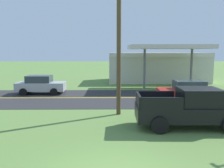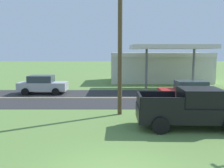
{
  "view_description": "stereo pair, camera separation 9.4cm",
  "coord_description": "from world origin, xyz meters",
  "px_view_note": "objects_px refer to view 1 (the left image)",
  "views": [
    {
      "loc": [
        -0.17,
        -6.61,
        3.73
      ],
      "look_at": [
        0.0,
        8.0,
        1.8
      ],
      "focal_mm": 39.4,
      "sensor_mm": 36.0,
      "label": 1
    },
    {
      "loc": [
        -0.07,
        -6.61,
        3.73
      ],
      "look_at": [
        0.0,
        8.0,
        1.8
      ],
      "focal_mm": 39.4,
      "sensor_mm": 36.0,
      "label": 2
    }
  ],
  "objects_px": {
    "gas_station": "(157,66)",
    "pickup_black_parked_on_lawn": "(190,108)",
    "utility_pole": "(119,37)",
    "car_red_mid_lane": "(187,92)",
    "car_silver_near_lane": "(41,85)"
  },
  "relations": [
    {
      "from": "gas_station",
      "to": "pickup_black_parked_on_lawn",
      "type": "relative_size",
      "value": 2.29
    },
    {
      "from": "utility_pole",
      "to": "car_red_mid_lane",
      "type": "height_order",
      "value": "utility_pole"
    },
    {
      "from": "car_red_mid_lane",
      "to": "pickup_black_parked_on_lawn",
      "type": "bearing_deg",
      "value": -106.27
    },
    {
      "from": "utility_pole",
      "to": "car_silver_near_lane",
      "type": "distance_m",
      "value": 10.5
    },
    {
      "from": "utility_pole",
      "to": "pickup_black_parked_on_lawn",
      "type": "height_order",
      "value": "utility_pole"
    },
    {
      "from": "car_red_mid_lane",
      "to": "car_silver_near_lane",
      "type": "bearing_deg",
      "value": 161.24
    },
    {
      "from": "pickup_black_parked_on_lawn",
      "to": "car_silver_near_lane",
      "type": "xyz_separation_m",
      "value": [
        -10.07,
        9.85,
        -0.13
      ]
    },
    {
      "from": "car_silver_near_lane",
      "to": "utility_pole",
      "type": "bearing_deg",
      "value": -47.43
    },
    {
      "from": "utility_pole",
      "to": "car_red_mid_lane",
      "type": "bearing_deg",
      "value": 32.05
    },
    {
      "from": "pickup_black_parked_on_lawn",
      "to": "car_silver_near_lane",
      "type": "height_order",
      "value": "pickup_black_parked_on_lawn"
    },
    {
      "from": "utility_pole",
      "to": "car_silver_near_lane",
      "type": "bearing_deg",
      "value": 132.57
    },
    {
      "from": "pickup_black_parked_on_lawn",
      "to": "car_silver_near_lane",
      "type": "relative_size",
      "value": 1.25
    },
    {
      "from": "pickup_black_parked_on_lawn",
      "to": "car_silver_near_lane",
      "type": "bearing_deg",
      "value": 135.63
    },
    {
      "from": "car_silver_near_lane",
      "to": "car_red_mid_lane",
      "type": "distance_m",
      "value": 12.44
    },
    {
      "from": "car_silver_near_lane",
      "to": "car_red_mid_lane",
      "type": "relative_size",
      "value": 1.0
    }
  ]
}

